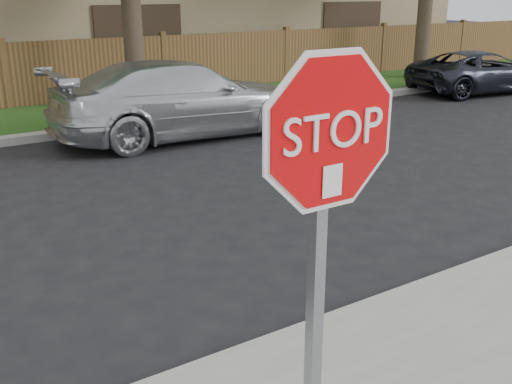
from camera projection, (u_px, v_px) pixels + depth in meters
ground at (307, 330)px, 5.08m from camera, size 90.00×90.00×0.00m
far_curb at (47, 136)px, 11.51m from camera, size 70.00×0.30×0.15m
grass_strip at (27, 121)px, 12.83m from camera, size 70.00×3.00×0.12m
fence at (6, 78)px, 13.86m from camera, size 70.00×0.12×1.60m
stop_sign at (325, 199)px, 2.74m from camera, size 1.01×0.13×2.55m
sedan_right at (183, 99)px, 11.57m from camera, size 5.12×2.17×1.48m
sedan_far_right at (481, 72)px, 16.62m from camera, size 4.38×2.52×1.15m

